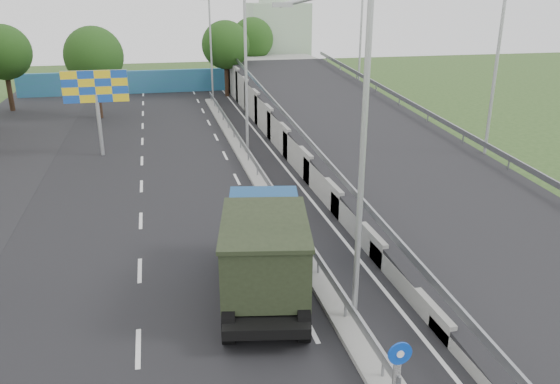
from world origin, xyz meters
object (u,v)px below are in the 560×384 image
object	(u,v)px
lamp_post_mid	(243,65)
lamp_post_far	(209,40)
billboard	(96,91)
dump_truck	(265,249)
lamp_post_near	(357,147)
church	(277,34)
sign_bollard	(397,369)

from	to	relation	value
lamp_post_mid	lamp_post_far	distance (m)	20.00
lamp_post_far	billboard	bearing A→B (deg)	-116.84
billboard	dump_truck	xyz separation A→B (m)	(6.84, -19.68, -2.44)
lamp_post_near	dump_truck	size ratio (longest dim) A/B	1.34
lamp_post_near	lamp_post_mid	bearing A→B (deg)	90.00
lamp_post_mid	lamp_post_far	xyz separation A→B (m)	(0.00, 20.00, 0.00)
billboard	lamp_post_near	bearing A→B (deg)	-67.51
lamp_post_mid	billboard	world-z (taller)	lamp_post_mid
church	lamp_post_near	bearing A→B (deg)	-100.38
sign_bollard	dump_truck	world-z (taller)	dump_truck
lamp_post_near	billboard	world-z (taller)	lamp_post_near
billboard	lamp_post_far	bearing A→B (deg)	63.16
lamp_post_far	billboard	size ratio (longest dim) A/B	1.83
sign_bollard	billboard	bearing A→B (deg)	109.21
church	billboard	bearing A→B (deg)	-120.70
dump_truck	billboard	bearing A→B (deg)	120.01
lamp_post_mid	billboard	size ratio (longest dim) A/B	1.83
sign_bollard	lamp_post_mid	world-z (taller)	lamp_post_mid
lamp_post_near	dump_truck	xyz separation A→B (m)	(-2.27, 2.32, -4.07)
sign_bollard	church	bearing A→B (deg)	80.19
lamp_post_near	dump_truck	world-z (taller)	lamp_post_near
lamp_post_far	church	world-z (taller)	church
lamp_post_mid	church	distance (m)	35.41
sign_bollard	lamp_post_far	world-z (taller)	lamp_post_far
billboard	lamp_post_mid	bearing A→B (deg)	-12.38
sign_bollard	lamp_post_mid	bearing A→B (deg)	89.74
billboard	church	bearing A→B (deg)	59.30
sign_bollard	church	distance (m)	58.84
sign_bollard	lamp_post_near	xyz separation A→B (m)	(0.11, 3.83, 4.77)
dump_truck	church	bearing A→B (deg)	87.61
sign_bollard	lamp_post_far	xyz separation A→B (m)	(0.11, 43.83, 4.77)
lamp_post_mid	billboard	bearing A→B (deg)	167.62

